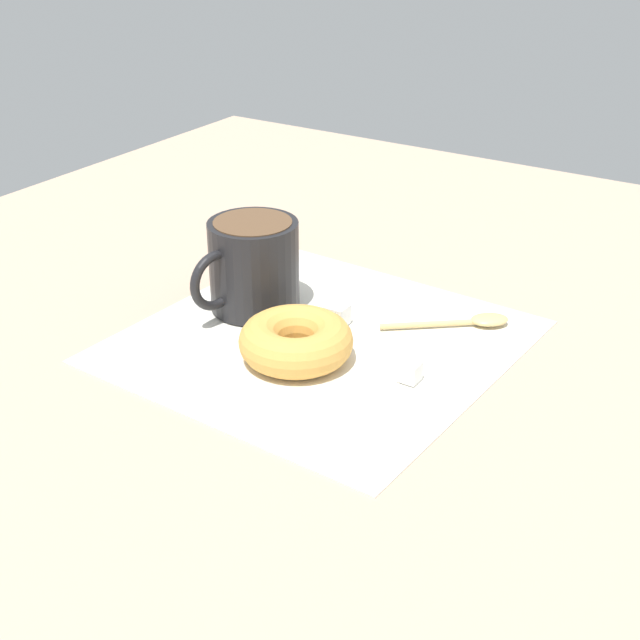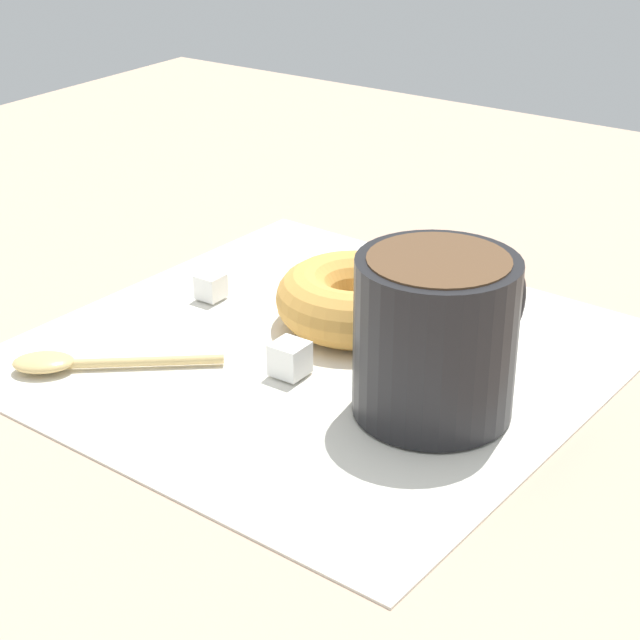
{
  "view_description": "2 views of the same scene",
  "coord_description": "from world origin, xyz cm",
  "views": [
    {
      "loc": [
        -62.58,
        -36.23,
        39.29
      ],
      "look_at": [
        -1.81,
        2.58,
        2.3
      ],
      "focal_mm": 50.0,
      "sensor_mm": 36.0,
      "label": 1
    },
    {
      "loc": [
        45.48,
        35.42,
        30.41
      ],
      "look_at": [
        -1.81,
        2.58,
        2.3
      ],
      "focal_mm": 60.0,
      "sensor_mm": 36.0,
      "label": 2
    }
  ],
  "objects": [
    {
      "name": "sugar_cube_extra",
      "position": [
        1.63,
        2.83,
        1.27
      ],
      "size": [
        1.94,
        1.94,
        1.94
      ],
      "primitive_type": "cube",
      "color": "white",
      "rests_on": "napkin"
    },
    {
      "name": "napkin",
      "position": [
        -1.81,
        2.58,
        0.15
      ],
      "size": [
        34.28,
        34.28,
        0.3
      ],
      "primitive_type": "cube",
      "rotation": [
        0.0,
        0.0,
        -0.05
      ],
      "color": "white",
      "rests_on": "ground_plane"
    },
    {
      "name": "ground_plane",
      "position": [
        0.0,
        0.0,
        -1.0
      ],
      "size": [
        120.0,
        120.0,
        2.0
      ],
      "primitive_type": "cube",
      "color": "tan"
    },
    {
      "name": "coffee_cup",
      "position": [
        0.31,
        11.66,
        4.93
      ],
      "size": [
        12.09,
        8.72,
        8.96
      ],
      "color": "black",
      "rests_on": "napkin"
    },
    {
      "name": "donut",
      "position": [
        -5.98,
        2.41,
        2.1
      ],
      "size": [
        10.1,
        10.1,
        3.6
      ],
      "primitive_type": "torus",
      "color": "gold",
      "rests_on": "napkin"
    },
    {
      "name": "sugar_cube",
      "position": [
        -3.85,
        -7.74,
        1.13
      ],
      "size": [
        1.66,
        1.66,
        1.66
      ],
      "primitive_type": "cube",
      "color": "white",
      "rests_on": "napkin"
    },
    {
      "name": "spoon",
      "position": [
        8.47,
        -8.08,
        0.7
      ],
      "size": [
        8.89,
        10.54,
        0.9
      ],
      "color": "#D8B772",
      "rests_on": "napkin"
    }
  ]
}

